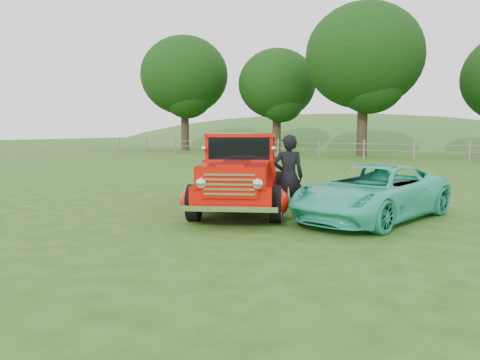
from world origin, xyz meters
The scene contains 9 objects.
ground centered at (0.00, 0.00, 0.00)m, with size 140.00×140.00×0.00m, color #224612.
distant_hills centered at (-4.08, 59.46, -4.55)m, with size 116.00×60.00×18.00m.
fence_line centered at (0.00, 22.00, 0.60)m, with size 48.00×0.12×1.20m.
tree_far_west centered at (-20.00, 26.00, 6.49)m, with size 7.60×7.60×9.93m.
tree_mid_west centered at (-12.00, 28.00, 5.55)m, with size 6.40×6.40×8.46m.
tree_near_west centered at (-4.00, 25.00, 6.80)m, with size 8.00×8.00×10.42m.
red_pickup centered at (-0.38, 1.99, 0.80)m, with size 3.66×5.26×1.78m.
teal_sedan centered at (2.60, 2.26, 0.57)m, with size 1.89×4.09×1.14m, color #30C2A0.
man centered at (1.02, 1.52, 0.88)m, with size 0.64×0.42×1.76m, color black.
Camera 1 is at (5.05, -7.43, 1.88)m, focal length 35.00 mm.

